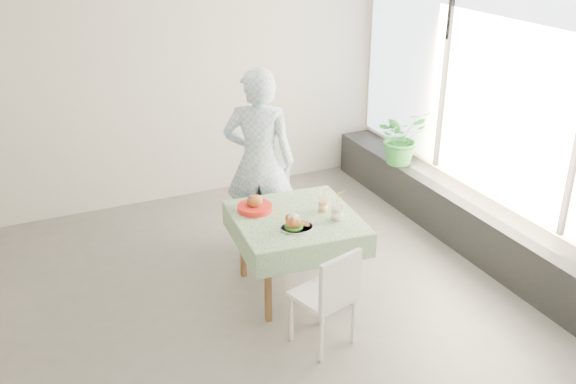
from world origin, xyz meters
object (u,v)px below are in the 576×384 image
juice_cup_orange (323,205)px  potted_plant (401,137)px  chair_near (324,315)px  cafe_table (295,245)px  main_dish (295,224)px  diner (259,162)px  chair_far (272,223)px

juice_cup_orange → potted_plant: bearing=36.4°
juice_cup_orange → chair_near: bearing=-116.4°
cafe_table → chair_near: (-0.13, -0.80, -0.19)m
potted_plant → chair_near: bearing=-135.3°
chair_near → cafe_table: bearing=80.7°
main_dish → juice_cup_orange: juice_cup_orange is taller
chair_near → juice_cup_orange: (0.39, 0.79, 0.53)m
chair_near → potted_plant: 2.87m
main_dish → potted_plant: size_ratio=0.45×
cafe_table → diner: diner is taller
main_dish → potted_plant: bearing=35.2°
chair_far → chair_near: chair_far is taller
cafe_table → chair_far: chair_far is taller
cafe_table → juice_cup_orange: bearing=-1.2°
chair_far → potted_plant: 1.88m
diner → potted_plant: diner is taller
chair_far → potted_plant: potted_plant is taller
main_dish → potted_plant: potted_plant is taller
juice_cup_orange → potted_plant: (1.61, 1.19, 0.01)m
cafe_table → potted_plant: potted_plant is taller
chair_near → juice_cup_orange: 1.03m
cafe_table → main_dish: (-0.10, -0.21, 0.33)m
diner → juice_cup_orange: size_ratio=7.69×
chair_far → diner: (-0.10, 0.06, 0.65)m
chair_far → juice_cup_orange: size_ratio=3.77×
chair_near → chair_far: bearing=81.3°
juice_cup_orange → main_dish: bearing=-150.6°
diner → chair_far: bearing=179.6°
chair_near → juice_cup_orange: juice_cup_orange is taller
main_dish → chair_far: bearing=77.8°
juice_cup_orange → cafe_table: bearing=178.8°
cafe_table → juice_cup_orange: 0.43m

